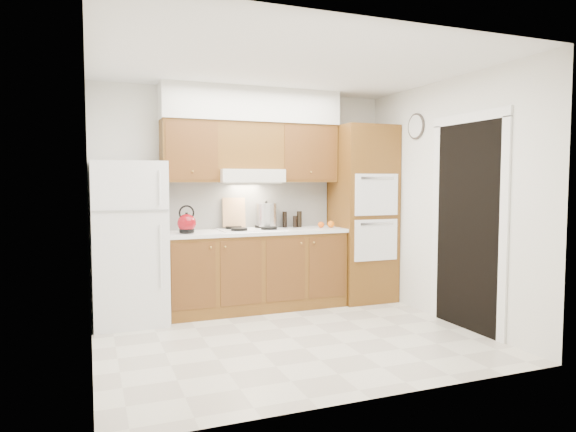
# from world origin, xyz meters

# --- Properties ---
(floor) EXTENTS (3.60, 3.60, 0.00)m
(floor) POSITION_xyz_m (0.00, 0.00, 0.00)
(floor) COLOR beige
(floor) RESTS_ON ground
(ceiling) EXTENTS (3.60, 3.60, 0.00)m
(ceiling) POSITION_xyz_m (0.00, 0.00, 2.60)
(ceiling) COLOR white
(ceiling) RESTS_ON wall_back
(wall_back) EXTENTS (3.60, 0.02, 2.60)m
(wall_back) POSITION_xyz_m (0.00, 1.50, 1.30)
(wall_back) COLOR silver
(wall_back) RESTS_ON floor
(wall_left) EXTENTS (0.02, 3.00, 2.60)m
(wall_left) POSITION_xyz_m (-1.80, 0.00, 1.30)
(wall_left) COLOR silver
(wall_left) RESTS_ON floor
(wall_right) EXTENTS (0.02, 3.00, 2.60)m
(wall_right) POSITION_xyz_m (1.80, 0.00, 1.30)
(wall_right) COLOR silver
(wall_right) RESTS_ON floor
(fridge) EXTENTS (0.75, 0.72, 1.72)m
(fridge) POSITION_xyz_m (-1.41, 1.14, 0.86)
(fridge) COLOR white
(fridge) RESTS_ON floor
(base_cabinets) EXTENTS (2.11, 0.60, 0.90)m
(base_cabinets) POSITION_xyz_m (0.02, 1.20, 0.45)
(base_cabinets) COLOR brown
(base_cabinets) RESTS_ON floor
(countertop) EXTENTS (2.13, 0.62, 0.04)m
(countertop) POSITION_xyz_m (0.03, 1.19, 0.92)
(countertop) COLOR white
(countertop) RESTS_ON base_cabinets
(backsplash) EXTENTS (2.11, 0.03, 0.56)m
(backsplash) POSITION_xyz_m (0.02, 1.49, 1.22)
(backsplash) COLOR white
(backsplash) RESTS_ON countertop
(oven_cabinet) EXTENTS (0.70, 0.65, 2.20)m
(oven_cabinet) POSITION_xyz_m (1.44, 1.18, 1.10)
(oven_cabinet) COLOR brown
(oven_cabinet) RESTS_ON floor
(upper_cab_left) EXTENTS (0.63, 0.33, 0.70)m
(upper_cab_left) POSITION_xyz_m (-0.71, 1.33, 1.85)
(upper_cab_left) COLOR brown
(upper_cab_left) RESTS_ON wall_back
(upper_cab_right) EXTENTS (0.73, 0.33, 0.70)m
(upper_cab_right) POSITION_xyz_m (0.72, 1.33, 1.85)
(upper_cab_right) COLOR brown
(upper_cab_right) RESTS_ON wall_back
(range_hood) EXTENTS (0.75, 0.45, 0.15)m
(range_hood) POSITION_xyz_m (-0.02, 1.27, 1.57)
(range_hood) COLOR silver
(range_hood) RESTS_ON wall_back
(upper_cab_over_hood) EXTENTS (0.75, 0.33, 0.55)m
(upper_cab_over_hood) POSITION_xyz_m (-0.02, 1.33, 1.92)
(upper_cab_over_hood) COLOR brown
(upper_cab_over_hood) RESTS_ON range_hood
(soffit) EXTENTS (2.13, 0.36, 0.40)m
(soffit) POSITION_xyz_m (0.03, 1.32, 2.40)
(soffit) COLOR silver
(soffit) RESTS_ON wall_back
(cooktop) EXTENTS (0.74, 0.50, 0.01)m
(cooktop) POSITION_xyz_m (-0.02, 1.21, 0.95)
(cooktop) COLOR white
(cooktop) RESTS_ON countertop
(doorway) EXTENTS (0.02, 0.90, 2.10)m
(doorway) POSITION_xyz_m (1.79, -0.35, 1.05)
(doorway) COLOR black
(doorway) RESTS_ON floor
(wall_clock) EXTENTS (0.02, 0.30, 0.30)m
(wall_clock) POSITION_xyz_m (1.79, 0.55, 2.15)
(wall_clock) COLOR #3F3833
(wall_clock) RESTS_ON wall_right
(kettle) EXTENTS (0.26, 0.26, 0.20)m
(kettle) POSITION_xyz_m (-0.80, 1.10, 1.05)
(kettle) COLOR maroon
(kettle) RESTS_ON countertop
(cutting_board) EXTENTS (0.28, 0.14, 0.35)m
(cutting_board) POSITION_xyz_m (-0.18, 1.39, 1.14)
(cutting_board) COLOR tan
(cutting_board) RESTS_ON countertop
(stock_pot) EXTENTS (0.34, 0.34, 0.27)m
(stock_pot) POSITION_xyz_m (0.20, 1.32, 1.10)
(stock_pot) COLOR silver
(stock_pot) RESTS_ON cooktop
(condiment_a) EXTENTS (0.07, 0.07, 0.20)m
(condiment_a) POSITION_xyz_m (0.47, 1.39, 1.04)
(condiment_a) COLOR black
(condiment_a) RESTS_ON countertop
(condiment_b) EXTENTS (0.06, 0.06, 0.20)m
(condiment_b) POSITION_xyz_m (0.64, 1.35, 1.04)
(condiment_b) COLOR black
(condiment_b) RESTS_ON countertop
(condiment_c) EXTENTS (0.06, 0.06, 0.14)m
(condiment_c) POSITION_xyz_m (0.58, 1.34, 1.01)
(condiment_c) COLOR black
(condiment_c) RESTS_ON countertop
(orange_near) EXTENTS (0.11, 0.11, 0.08)m
(orange_near) POSITION_xyz_m (0.98, 1.14, 0.98)
(orange_near) COLOR #EF5C0C
(orange_near) RESTS_ON countertop
(orange_far) EXTENTS (0.09, 0.09, 0.08)m
(orange_far) POSITION_xyz_m (0.86, 1.17, 0.98)
(orange_far) COLOR orange
(orange_far) RESTS_ON countertop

